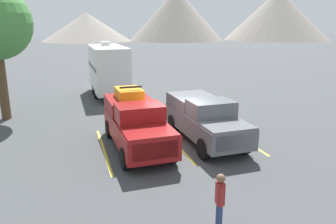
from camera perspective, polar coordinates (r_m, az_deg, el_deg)
name	(u,v)px	position (r m, az deg, el deg)	size (l,w,h in m)	color
ground_plane	(177,145)	(15.01, 1.53, -5.71)	(240.00, 240.00, 0.00)	#3F4244
pickup_truck_a	(136,121)	(14.49, -5.63, -1.63)	(2.27, 5.63, 2.60)	maroon
pickup_truck_b	(204,118)	(15.34, 6.29, -1.01)	(2.28, 5.57, 2.06)	#595B60
lot_stripe_a	(104,150)	(14.69, -11.06, -6.47)	(0.12, 5.50, 0.01)	gold
lot_stripe_b	(174,142)	(15.31, 1.11, -5.26)	(0.12, 5.50, 0.01)	gold
lot_stripe_c	(237,135)	(16.56, 11.84, -4.00)	(0.12, 5.50, 0.01)	gold
camper_trailer_a	(108,68)	(25.15, -10.34, 7.49)	(2.42, 7.39, 4.00)	white
person_a	(220,200)	(8.81, 8.96, -14.77)	(0.23, 0.37, 1.69)	navy
mountain_ridge	(35,15)	(100.63, -21.99, 15.34)	(167.51, 42.63, 16.59)	gray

